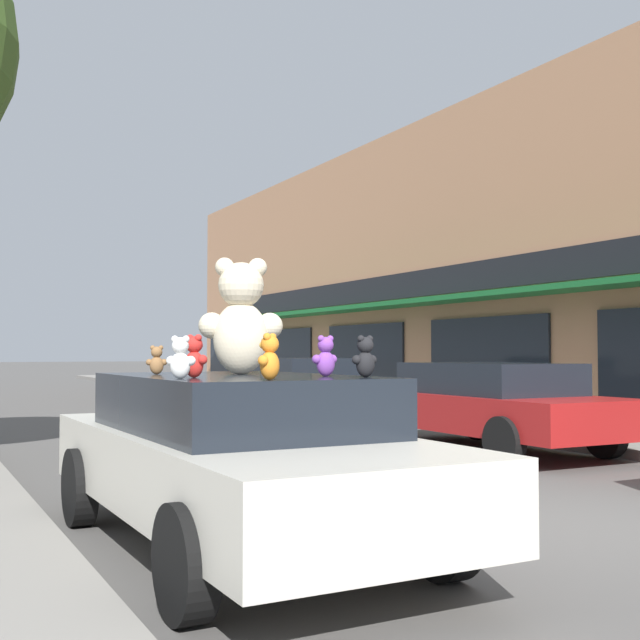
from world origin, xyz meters
The scene contains 12 objects.
ground_plane centered at (0.00, 0.00, 0.00)m, with size 260.00×260.00×0.00m, color #514F4C.
storefront_row centered at (14.28, 12.41, 3.92)m, with size 15.64×33.84×7.84m.
plush_art_car centered at (-2.89, 0.56, 0.76)m, with size 2.08×4.78×1.38m.
teddy_bear_giant centered at (-2.76, 0.79, 1.85)m, with size 0.74×0.53×0.97m.
teddy_bear_white centered at (-3.56, -0.08, 1.52)m, with size 0.20×0.20×0.30m.
teddy_bear_orange centered at (-3.11, -0.58, 1.53)m, with size 0.22×0.20×0.31m.
teddy_bear_red centered at (-3.39, 0.12, 1.53)m, with size 0.17×0.24×0.31m.
teddy_bear_brown centered at (-3.38, 1.11, 1.50)m, with size 0.18×0.12×0.24m.
teddy_bear_purple centered at (-2.40, -0.03, 1.53)m, with size 0.24×0.15×0.31m.
teddy_bear_black centered at (-2.25, -0.37, 1.53)m, with size 0.23×0.15×0.31m.
parked_car_far_center centered at (2.97, 4.60, 0.76)m, with size 2.11×4.78×1.39m.
parked_car_far_right centered at (2.97, 11.23, 0.78)m, with size 2.12×4.28×1.43m.
Camera 1 is at (-5.25, -5.43, 1.56)m, focal length 45.00 mm.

